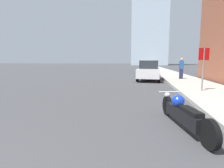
% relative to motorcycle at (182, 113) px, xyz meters
% --- Properties ---
extents(sidewalk, '(3.18, 240.00, 0.15)m').
position_rel_motorcycle_xyz_m(sidewalk, '(2.46, 35.53, -0.29)').
color(sidewalk, '#B2ADA3').
rests_on(sidewalk, ground_plane).
extents(distant_tower, '(18.40, 18.40, 60.74)m').
position_rel_motorcycle_xyz_m(distant_tower, '(1.87, 95.35, 30.00)').
color(distant_tower, silver).
rests_on(distant_tower, ground_plane).
extents(motorcycle, '(0.87, 2.64, 0.76)m').
position_rel_motorcycle_xyz_m(motorcycle, '(0.00, 0.00, 0.00)').
color(motorcycle, black).
rests_on(motorcycle, ground_plane).
extents(parked_car_white, '(2.15, 4.71, 1.73)m').
position_rel_motorcycle_xyz_m(parked_car_white, '(-0.47, 11.30, 0.49)').
color(parked_car_white, silver).
rests_on(parked_car_white, ground_plane).
extents(parked_car_blue, '(1.97, 4.49, 1.64)m').
position_rel_motorcycle_xyz_m(parked_car_blue, '(-0.40, 23.44, 0.46)').
color(parked_car_blue, '#1E3899').
rests_on(parked_car_blue, ground_plane).
extents(stop_sign, '(0.57, 0.26, 2.15)m').
position_rel_motorcycle_xyz_m(stop_sign, '(2.00, 5.10, 1.25)').
color(stop_sign, slate).
rests_on(stop_sign, sidewalk).
extents(pedestrian, '(0.36, 0.25, 1.82)m').
position_rel_motorcycle_xyz_m(pedestrian, '(2.28, 11.65, 0.73)').
color(pedestrian, '#1E2347').
rests_on(pedestrian, sidewalk).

